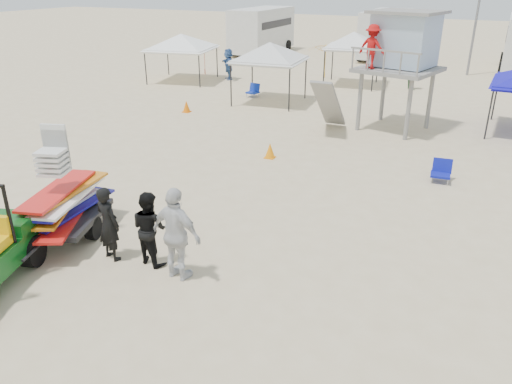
% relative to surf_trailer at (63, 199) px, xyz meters
% --- Properties ---
extents(ground, '(140.00, 140.00, 0.00)m').
position_rel_surf_trailer_xyz_m(ground, '(3.54, -1.51, -0.95)').
color(ground, beige).
rests_on(ground, ground).
extents(surf_trailer, '(1.95, 2.69, 2.32)m').
position_rel_surf_trailer_xyz_m(surf_trailer, '(0.00, 0.00, 0.00)').
color(surf_trailer, black).
rests_on(surf_trailer, ground).
extents(man_left, '(0.66, 0.51, 1.62)m').
position_rel_surf_trailer_xyz_m(man_left, '(1.52, -0.30, -0.14)').
color(man_left, black).
rests_on(man_left, ground).
extents(man_mid, '(0.88, 0.75, 1.58)m').
position_rel_surf_trailer_xyz_m(man_mid, '(2.37, -0.05, -0.16)').
color(man_mid, black).
rests_on(man_mid, ground).
extents(man_right, '(1.17, 0.59, 1.92)m').
position_rel_surf_trailer_xyz_m(man_right, '(3.22, -0.30, 0.01)').
color(man_right, silver).
rests_on(man_right, ground).
extents(lifeguard_tower, '(3.22, 3.22, 4.26)m').
position_rel_surf_trailer_xyz_m(lifeguard_tower, '(4.77, 12.15, 2.22)').
color(lifeguard_tower, gray).
rests_on(lifeguard_tower, ground).
extents(canopy_white_a, '(3.17, 3.17, 3.14)m').
position_rel_surf_trailer_xyz_m(canopy_white_a, '(-1.31, 14.03, 1.65)').
color(canopy_white_a, black).
rests_on(canopy_white_a, ground).
extents(canopy_white_b, '(3.84, 3.84, 2.96)m').
position_rel_surf_trailer_xyz_m(canopy_white_b, '(-7.87, 16.69, 1.47)').
color(canopy_white_b, black).
rests_on(canopy_white_b, ground).
extents(canopy_white_c, '(3.03, 3.03, 3.20)m').
position_rel_surf_trailer_xyz_m(canopy_white_c, '(1.05, 19.54, 1.71)').
color(canopy_white_c, black).
rests_on(canopy_white_c, ground).
extents(umbrella_a, '(1.99, 2.02, 1.79)m').
position_rel_surf_trailer_xyz_m(umbrella_a, '(-7.82, 18.94, -0.05)').
color(umbrella_a, '#B62613').
rests_on(umbrella_a, ground).
extents(umbrella_b, '(2.88, 2.90, 1.92)m').
position_rel_surf_trailer_xyz_m(umbrella_b, '(-0.89, 20.95, 0.01)').
color(umbrella_b, '#EBA814').
rests_on(umbrella_b, ground).
extents(cone_near, '(0.34, 0.34, 0.50)m').
position_rel_surf_trailer_xyz_m(cone_near, '(1.93, 6.92, -0.70)').
color(cone_near, orange).
rests_on(cone_near, ground).
extents(cone_far, '(0.34, 0.34, 0.50)m').
position_rel_surf_trailer_xyz_m(cone_far, '(-3.80, 10.76, -0.70)').
color(cone_far, orange).
rests_on(cone_far, ground).
extents(beach_chair_a, '(0.60, 0.65, 0.64)m').
position_rel_surf_trailer_xyz_m(beach_chair_a, '(-2.49, 14.77, -0.64)').
color(beach_chair_a, '#0E29A1').
rests_on(beach_chair_a, ground).
extents(beach_chair_b, '(0.59, 0.63, 0.64)m').
position_rel_surf_trailer_xyz_m(beach_chair_b, '(7.23, 7.26, -0.64)').
color(beach_chair_b, '#0D1595').
rests_on(beach_chair_b, ground).
extents(rv_far_left, '(2.64, 6.80, 3.25)m').
position_rel_surf_trailer_xyz_m(rv_far_left, '(-8.47, 28.49, 0.85)').
color(rv_far_left, silver).
rests_on(rv_far_left, ground).
extents(rv_mid_left, '(2.65, 6.50, 3.25)m').
position_rel_surf_trailer_xyz_m(rv_mid_left, '(0.53, 29.99, 0.85)').
color(rv_mid_left, silver).
rests_on(rv_mid_left, ground).
extents(light_pole_left, '(0.14, 0.14, 8.00)m').
position_rel_surf_trailer_xyz_m(light_pole_left, '(6.54, 25.49, 3.05)').
color(light_pole_left, slate).
rests_on(light_pole_left, ground).
extents(distant_beachgoers, '(17.66, 6.75, 1.72)m').
position_rel_surf_trailer_xyz_m(distant_beachgoers, '(0.47, 17.81, -0.13)').
color(distant_beachgoers, '#315594').
rests_on(distant_beachgoers, ground).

